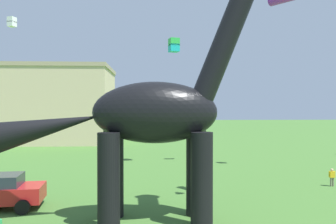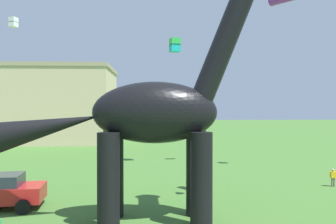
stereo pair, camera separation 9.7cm
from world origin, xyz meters
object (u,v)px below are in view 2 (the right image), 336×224
at_px(dinosaur_sculpture, 154,112).
at_px(person_near_flyer, 333,176).
at_px(kite_drifting, 175,45).
at_px(kite_high_right, 13,22).

xyz_separation_m(dinosaur_sculpture, person_near_flyer, (10.47, 5.66, -3.77)).
relative_size(dinosaur_sculpture, kite_drifting, 11.42).
xyz_separation_m(dinosaur_sculpture, kite_high_right, (-12.70, 17.83, 7.98)).
bearing_deg(kite_high_right, dinosaur_sculpture, -54.53).
xyz_separation_m(kite_high_right, kite_drifting, (14.42, -4.42, -2.78)).
distance_m(person_near_flyer, kite_high_right, 28.69).
relative_size(kite_high_right, kite_drifting, 0.81).
height_order(person_near_flyer, kite_high_right, kite_high_right).
relative_size(dinosaur_sculpture, kite_high_right, 14.14).
bearing_deg(kite_drifting, kite_high_right, 162.98).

